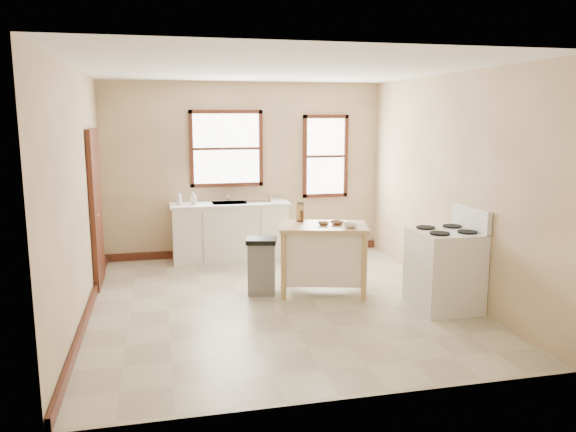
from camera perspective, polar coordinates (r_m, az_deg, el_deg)
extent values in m
plane|color=#B5AD8F|center=(7.03, -1.11, -8.69)|extent=(5.00, 5.00, 0.00)
plane|color=white|center=(6.67, -1.19, 14.70)|extent=(5.00, 5.00, 0.00)
cube|color=beige|center=(9.16, -4.37, 4.69)|extent=(4.50, 0.04, 2.80)
cube|color=beige|center=(6.63, -20.56, 1.96)|extent=(0.04, 5.00, 2.80)
cube|color=beige|center=(7.50, 15.96, 3.10)|extent=(0.04, 5.00, 2.80)
cube|color=black|center=(7.95, -18.93, 0.78)|extent=(0.06, 0.90, 2.10)
cube|color=black|center=(9.35, -4.23, -3.53)|extent=(4.50, 0.04, 0.12)
cube|color=black|center=(6.93, -19.61, -9.06)|extent=(0.04, 5.00, 0.12)
cylinder|color=silver|center=(9.04, -6.11, 2.23)|extent=(0.03, 0.03, 0.22)
imported|color=#B2B2B2|center=(8.76, -11.01, 1.85)|extent=(0.11, 0.11, 0.22)
imported|color=#B2B2B2|center=(8.77, -9.58, 1.77)|extent=(0.09, 0.09, 0.18)
cylinder|color=#412411|center=(7.34, 1.42, -0.03)|extent=(0.05, 0.05, 0.15)
imported|color=brown|center=(7.15, 3.63, -0.77)|extent=(0.17, 0.17, 0.04)
imported|color=brown|center=(7.20, 5.01, -0.70)|extent=(0.23, 0.23, 0.04)
imported|color=silver|center=(7.01, 6.33, -0.96)|extent=(0.25, 0.25, 0.06)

